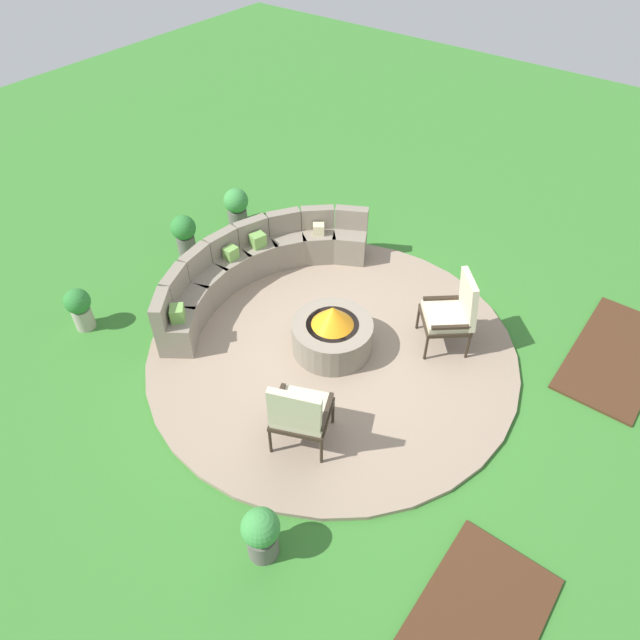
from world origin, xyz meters
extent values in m
plane|color=#387A2D|center=(0.00, 0.00, 0.00)|extent=(24.00, 24.00, 0.00)
cylinder|color=gray|center=(0.00, 0.00, 0.03)|extent=(4.85, 4.85, 0.06)
cube|color=#472B19|center=(2.18, -3.03, 0.02)|extent=(2.13, 1.01, 0.04)
cylinder|color=gray|center=(0.00, 0.00, 0.28)|extent=(1.05, 1.05, 0.43)
cylinder|color=black|center=(0.00, 0.00, 0.46)|extent=(0.68, 0.68, 0.06)
cone|color=orange|center=(0.00, 0.00, 0.63)|extent=(0.55, 0.55, 0.28)
cube|color=gray|center=(1.77, 0.97, 0.29)|extent=(0.63, 0.65, 0.47)
cube|color=gray|center=(1.90, 1.04, 0.70)|extent=(0.38, 0.51, 0.34)
cube|color=gray|center=(1.49, 1.36, 0.29)|extent=(0.67, 0.67, 0.47)
cube|color=gray|center=(1.59, 1.46, 0.70)|extent=(0.45, 0.47, 0.34)
cube|color=gray|center=(1.12, 1.68, 0.29)|extent=(0.66, 0.65, 0.47)
cube|color=gray|center=(1.20, 1.80, 0.70)|extent=(0.50, 0.41, 0.34)
cube|color=gray|center=(0.68, 1.90, 0.29)|extent=(0.62, 0.59, 0.47)
cube|color=gray|center=(0.73, 2.03, 0.70)|extent=(0.52, 0.32, 0.34)
cube|color=gray|center=(0.21, 2.00, 0.29)|extent=(0.54, 0.50, 0.47)
cube|color=gray|center=(0.22, 2.15, 0.70)|extent=(0.51, 0.21, 0.34)
cube|color=gray|center=(-0.28, 2.00, 0.29)|extent=(0.55, 0.51, 0.47)
cube|color=gray|center=(-0.30, 2.14, 0.70)|extent=(0.51, 0.23, 0.34)
cube|color=gray|center=(-0.75, 1.87, 0.29)|extent=(0.63, 0.60, 0.47)
cube|color=gray|center=(-0.80, 2.00, 0.70)|extent=(0.52, 0.33, 0.34)
cube|color=gray|center=(-1.18, 1.64, 0.29)|extent=(0.67, 0.66, 0.47)
cube|color=gray|center=(-1.26, 1.75, 0.70)|extent=(0.50, 0.42, 0.34)
cube|color=#70A34C|center=(0.66, 1.85, 0.63)|extent=(0.24, 0.22, 0.20)
cube|color=#70A34C|center=(-1.15, 1.60, 0.63)|extent=(0.26, 0.26, 0.20)
cube|color=#70A34C|center=(0.20, 1.95, 0.62)|extent=(0.19, 0.17, 0.18)
cube|color=beige|center=(1.45, 1.33, 0.61)|extent=(0.22, 0.22, 0.17)
cylinder|color=#2D2319|center=(-1.20, -0.19, 0.25)|extent=(0.04, 0.04, 0.38)
cylinder|color=#2D2319|center=(-0.97, -0.72, 0.25)|extent=(0.04, 0.04, 0.38)
cylinder|color=#2D2319|center=(-1.71, -0.41, 0.25)|extent=(0.04, 0.04, 0.38)
cylinder|color=#2D2319|center=(-1.48, -0.94, 0.25)|extent=(0.04, 0.04, 0.38)
cube|color=#2D2319|center=(-1.34, -0.57, 0.47)|extent=(0.79, 0.80, 0.05)
cube|color=beige|center=(-1.34, -0.57, 0.54)|extent=(0.73, 0.74, 0.09)
cube|color=beige|center=(-1.58, -0.67, 0.81)|extent=(0.34, 0.60, 0.67)
cube|color=#2D2319|center=(-1.45, -0.31, 0.60)|extent=(0.48, 0.25, 0.04)
cube|color=#2D2319|center=(-1.23, -0.82, 0.60)|extent=(0.48, 0.25, 0.04)
cylinder|color=#2D2319|center=(0.57, -1.07, 0.25)|extent=(0.04, 0.04, 0.38)
cylinder|color=#2D2319|center=(1.01, -0.70, 0.25)|extent=(0.04, 0.04, 0.38)
cylinder|color=#2D2319|center=(0.91, -1.48, 0.25)|extent=(0.04, 0.04, 0.38)
cylinder|color=#2D2319|center=(1.35, -1.11, 0.25)|extent=(0.04, 0.04, 0.38)
cube|color=#2D2319|center=(0.96, -1.09, 0.47)|extent=(0.84, 0.83, 0.05)
cube|color=beige|center=(0.96, -1.09, 0.54)|extent=(0.77, 0.77, 0.09)
cube|color=beige|center=(1.12, -1.28, 0.81)|extent=(0.49, 0.50, 0.69)
cube|color=#2D2319|center=(0.75, -1.27, 0.60)|extent=(0.35, 0.41, 0.04)
cube|color=#2D2319|center=(1.17, -0.91, 0.60)|extent=(0.35, 0.41, 0.04)
cylinder|color=#A89E8E|center=(-1.69, 3.00, 0.16)|extent=(0.26, 0.26, 0.32)
sphere|color=#2D7A33|center=(-1.69, 3.00, 0.47)|extent=(0.35, 0.35, 0.35)
sphere|color=#E55638|center=(-1.65, 3.00, 0.53)|extent=(0.12, 0.12, 0.12)
cylinder|color=#605B56|center=(-2.60, -1.08, 0.15)|extent=(0.31, 0.31, 0.31)
sphere|color=#3D8E42|center=(-2.60, -1.08, 0.48)|extent=(0.37, 0.37, 0.37)
sphere|color=yellow|center=(-2.56, -1.08, 0.55)|extent=(0.14, 0.14, 0.14)
cylinder|color=#605B56|center=(1.49, 3.09, 0.13)|extent=(0.32, 0.32, 0.26)
sphere|color=#3D8E42|center=(1.49, 3.09, 0.44)|extent=(0.41, 0.41, 0.41)
sphere|color=#DB337A|center=(1.54, 3.09, 0.52)|extent=(0.15, 0.15, 0.15)
cylinder|color=#605B56|center=(0.37, 3.16, 0.16)|extent=(0.29, 0.29, 0.32)
sphere|color=#2D7A33|center=(0.37, 3.16, 0.48)|extent=(0.39, 0.39, 0.39)
camera|label=1|loc=(-4.31, -3.07, 5.50)|focal=32.16mm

